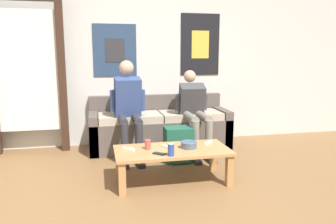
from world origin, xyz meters
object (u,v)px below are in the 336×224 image
object	(u,v)px
coffee_table	(172,154)
cell_phone	(159,154)
person_seated_adult	(128,105)
pillar_candle	(148,144)
drink_can_blue	(171,150)
game_controller_near_right	(208,143)
game_controller_near_left	(129,149)
backpack	(178,145)
ceramic_bowl	(189,144)
couch	(160,128)
person_seated_teen	(194,109)
game_controller_far_center	(167,147)

from	to	relation	value
coffee_table	cell_phone	xyz separation A→B (m)	(-0.17, -0.14, 0.06)
person_seated_adult	pillar_candle	xyz separation A→B (m)	(0.11, -0.92, -0.29)
drink_can_blue	game_controller_near_right	distance (m)	0.62
pillar_candle	drink_can_blue	world-z (taller)	drink_can_blue
cell_phone	drink_can_blue	bearing A→B (deg)	-36.16
game_controller_near_left	cell_phone	world-z (taller)	game_controller_near_left
backpack	ceramic_bowl	xyz separation A→B (m)	(-0.04, -0.61, 0.19)
coffee_table	drink_can_blue	distance (m)	0.26
game_controller_near_right	cell_phone	bearing A→B (deg)	-156.48
person_seated_adult	game_controller_near_right	world-z (taller)	person_seated_adult
couch	game_controller_near_left	bearing A→B (deg)	-114.71
couch	cell_phone	world-z (taller)	couch
coffee_table	drink_can_blue	bearing A→B (deg)	-106.05
game_controller_near_left	cell_phone	distance (m)	0.37
ceramic_bowl	game_controller_near_right	size ratio (longest dim) A/B	1.43
backpack	pillar_candle	bearing A→B (deg)	-130.05
pillar_candle	game_controller_near_right	xyz separation A→B (m)	(0.70, 0.07, -0.04)
cell_phone	person_seated_teen	bearing A→B (deg)	57.58
coffee_table	cell_phone	size ratio (longest dim) A/B	8.44
backpack	game_controller_far_center	size ratio (longest dim) A/B	3.16
couch	drink_can_blue	world-z (taller)	couch
drink_can_blue	game_controller_far_center	xyz separation A→B (m)	(0.02, 0.26, -0.05)
pillar_candle	game_controller_near_left	world-z (taller)	pillar_candle
ceramic_bowl	couch	bearing A→B (deg)	92.96
backpack	person_seated_teen	bearing A→B (deg)	47.46
couch	game_controller_far_center	distance (m)	1.30
couch	backpack	xyz separation A→B (m)	(0.11, -0.71, -0.07)
person_seated_teen	backpack	world-z (taller)	person_seated_teen
couch	drink_can_blue	bearing A→B (deg)	-96.68
backpack	game_controller_far_center	xyz separation A→B (m)	(-0.27, -0.58, 0.16)
coffee_table	ceramic_bowl	xyz separation A→B (m)	(0.19, 0.01, 0.10)
drink_can_blue	cell_phone	size ratio (longest dim) A/B	0.86
ceramic_bowl	pillar_candle	distance (m)	0.45
coffee_table	person_seated_adult	bearing A→B (deg)	110.63
ceramic_bowl	game_controller_near_left	distance (m)	0.65
pillar_candle	person_seated_teen	bearing A→B (deg)	49.01
game_controller_near_left	game_controller_near_right	distance (m)	0.91
drink_can_blue	game_controller_far_center	size ratio (longest dim) A/B	0.88
couch	game_controller_near_left	size ratio (longest dim) A/B	15.57
game_controller_near_left	game_controller_far_center	distance (m)	0.41
backpack	game_controller_near_left	distance (m)	0.89
game_controller_near_right	person_seated_adult	bearing A→B (deg)	133.75
pillar_candle	drink_can_blue	xyz separation A→B (m)	(0.19, -0.27, 0.01)
coffee_table	person_seated_adult	distance (m)	1.11
cell_phone	ceramic_bowl	bearing A→B (deg)	23.31
coffee_table	backpack	size ratio (longest dim) A/B	2.74
coffee_table	cell_phone	distance (m)	0.23
coffee_table	game_controller_near_left	distance (m)	0.47
pillar_candle	cell_phone	size ratio (longest dim) A/B	0.81
game_controller_near_left	person_seated_adult	bearing A→B (deg)	84.17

